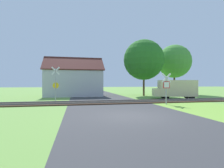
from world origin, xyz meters
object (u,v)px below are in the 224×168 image
at_px(stop_sign_near, 166,86).
at_px(house, 74,82).
at_px(mail_truck, 175,89).
at_px(crossing_sign_far, 56,82).
at_px(tree_right, 144,60).
at_px(tree_far, 174,61).

distance_m(stop_sign_near, house, 14.85).
bearing_deg(mail_truck, crossing_sign_far, 104.52).
distance_m(stop_sign_near, crossing_sign_far, 11.12).
bearing_deg(stop_sign_near, tree_right, -100.59).
height_order(tree_far, mail_truck, tree_far).
xyz_separation_m(house, mail_truck, (11.92, -7.71, -0.82)).
relative_size(crossing_sign_far, mail_truck, 0.69).
xyz_separation_m(stop_sign_near, crossing_sign_far, (-9.93, 4.99, 0.37)).
height_order(stop_sign_near, tree_right, tree_right).
xyz_separation_m(house, tree_far, (17.15, 1.07, 3.65)).
bearing_deg(crossing_sign_far, tree_right, 30.61).
relative_size(house, tree_far, 0.99).
xyz_separation_m(crossing_sign_far, tree_far, (18.95, 8.50, 3.73)).
xyz_separation_m(crossing_sign_far, tree_right, (12.08, 5.55, 3.42)).
relative_size(stop_sign_near, mail_truck, 0.53).
distance_m(house, tree_right, 10.97).
bearing_deg(tree_right, crossing_sign_far, -155.32).
height_order(house, mail_truck, house).
height_order(stop_sign_near, crossing_sign_far, crossing_sign_far).
bearing_deg(stop_sign_near, mail_truck, -127.86).
height_order(house, tree_right, tree_right).
bearing_deg(tree_far, tree_right, -156.78).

